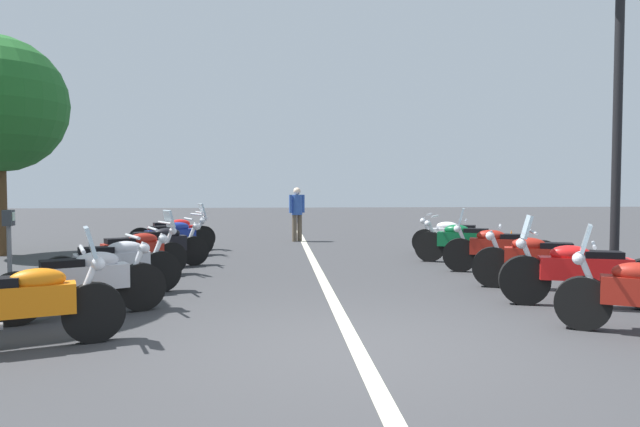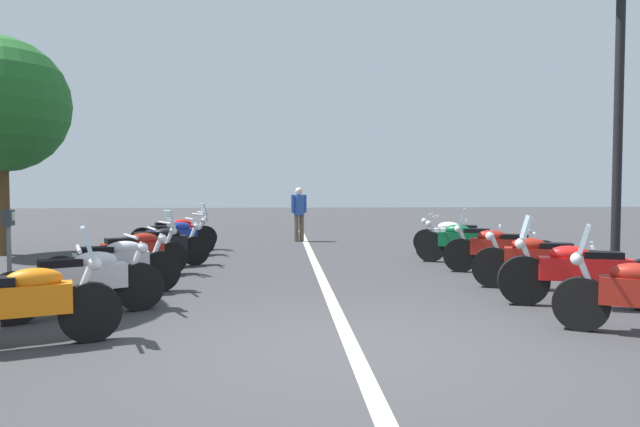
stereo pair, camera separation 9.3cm
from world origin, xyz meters
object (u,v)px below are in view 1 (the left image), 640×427
parking_meter (9,238)px  motorcycle_right_row_4 (464,242)px  motorcycle_right_row_2 (539,261)px  traffic_cone_0 (511,244)px  motorcycle_left_row_0 (21,304)px  street_lamp_twin_globe (619,64)px  motorcycle_left_row_3 (135,252)px  motorcycle_right_row_5 (454,237)px  bystander_1 (297,210)px  motorcycle_left_row_4 (159,245)px  motorcycle_left_row_5 (172,238)px  motorcycle_left_row_6 (174,233)px  motorcycle_left_row_1 (84,281)px  motorcycle_right_row_1 (582,272)px  motorcycle_left_row_2 (114,265)px  motorcycle_right_row_3 (499,248)px

parking_meter → motorcycle_right_row_4: bearing=15.8°
motorcycle_right_row_2 → traffic_cone_0: 4.44m
motorcycle_left_row_0 → street_lamp_twin_globe: street_lamp_twin_globe is taller
motorcycle_left_row_3 → street_lamp_twin_globe: size_ratio=0.33×
motorcycle_left_row_3 → street_lamp_twin_globe: (-1.56, -7.90, 3.10)m
motorcycle_right_row_5 → traffic_cone_0: bearing=-166.6°
motorcycle_right_row_4 → bystander_1: (5.16, 3.34, 0.48)m
street_lamp_twin_globe → motorcycle_left_row_0: bearing=110.0°
parking_meter → bystander_1: bearing=55.0°
motorcycle_left_row_4 → motorcycle_left_row_5: bearing=68.5°
motorcycle_left_row_6 → motorcycle_right_row_2: (-5.89, -6.68, -0.00)m
motorcycle_left_row_1 → motorcycle_left_row_6: motorcycle_left_row_6 is taller
motorcycle_left_row_5 → motorcycle_right_row_1: motorcycle_right_row_1 is taller
motorcycle_left_row_2 → bystander_1: bearing=46.8°
traffic_cone_0 → motorcycle_left_row_2: bearing=118.2°
motorcycle_right_row_1 → motorcycle_right_row_3: size_ratio=1.05×
motorcycle_right_row_5 → parking_meter: (-4.84, 7.89, 0.45)m
street_lamp_twin_globe → motorcycle_left_row_6: bearing=54.1°
parking_meter → bystander_1: (8.61, -4.32, 0.04)m
motorcycle_left_row_0 → motorcycle_left_row_2: size_ratio=1.01×
motorcycle_left_row_2 → motorcycle_right_row_1: (-1.28, -6.46, 0.03)m
motorcycle_right_row_4 → motorcycle_left_row_5: bearing=14.0°
motorcycle_left_row_4 → motorcycle_right_row_1: size_ratio=0.91×
motorcycle_right_row_3 → motorcycle_right_row_5: size_ratio=1.08×
motorcycle_left_row_4 → traffic_cone_0: size_ratio=3.14×
motorcycle_left_row_4 → bystander_1: bearing=37.4°
motorcycle_left_row_3 → traffic_cone_0: 8.37m
motorcycle_left_row_6 → motorcycle_right_row_1: 9.78m
motorcycle_left_row_6 → motorcycle_right_row_5: size_ratio=1.09×
motorcycle_right_row_4 → street_lamp_twin_globe: bearing=143.3°
motorcycle_right_row_1 → motorcycle_right_row_2: motorcycle_right_row_1 is taller
motorcycle_right_row_5 → bystander_1: bearing=-21.4°
motorcycle_right_row_5 → street_lamp_twin_globe: street_lamp_twin_globe is taller
motorcycle_left_row_2 → street_lamp_twin_globe: size_ratio=0.36×
motorcycle_right_row_4 → street_lamp_twin_globe: size_ratio=0.37×
motorcycle_left_row_1 → motorcycle_right_row_3: bearing=-3.2°
motorcycle_right_row_3 → motorcycle_right_row_5: (2.79, -0.04, -0.02)m
motorcycle_right_row_5 → motorcycle_left_row_0: bearing=72.5°
motorcycle_left_row_4 → motorcycle_left_row_5: 1.67m
motorcycle_left_row_3 → motorcycle_right_row_4: bearing=-18.8°
motorcycle_left_row_6 → motorcycle_right_row_2: 8.90m
traffic_cone_0 → motorcycle_left_row_3: bearing=107.7°
motorcycle_right_row_1 → traffic_cone_0: 5.68m
motorcycle_left_row_0 → motorcycle_left_row_1: size_ratio=1.02×
motorcycle_left_row_1 → motorcycle_left_row_5: 5.99m
motorcycle_left_row_0 → motorcycle_left_row_6: (8.65, 0.08, 0.00)m
motorcycle_left_row_6 → motorcycle_right_row_1: bearing=-69.2°
motorcycle_right_row_4 → motorcycle_left_row_1: bearing=62.7°
motorcycle_left_row_0 → motorcycle_left_row_2: 2.77m
motorcycle_right_row_4 → motorcycle_right_row_5: motorcycle_right_row_4 is taller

